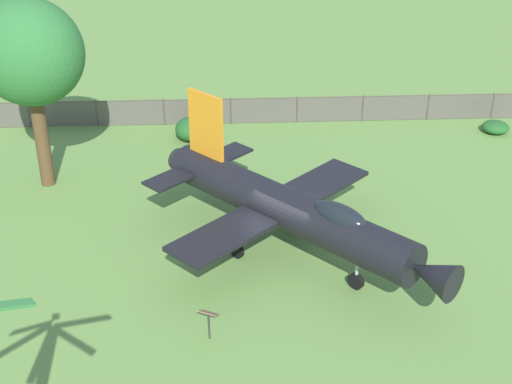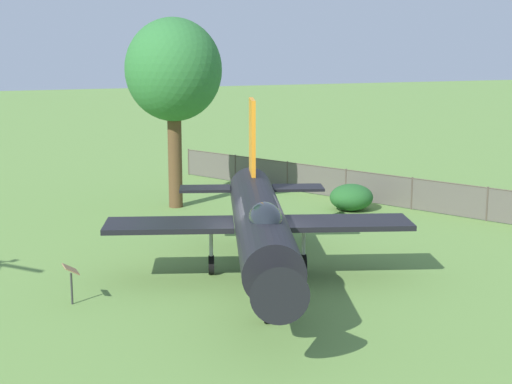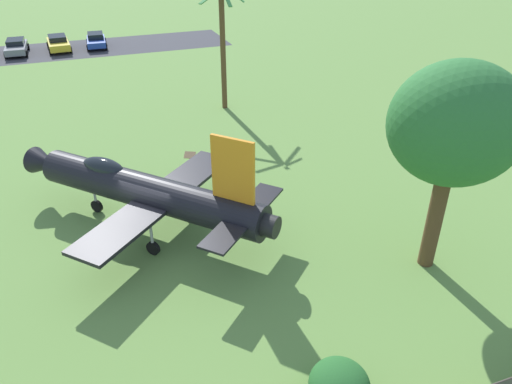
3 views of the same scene
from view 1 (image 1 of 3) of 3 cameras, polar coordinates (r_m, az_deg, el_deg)
name	(u,v)px [view 1 (image 1 of 3)]	position (r m, az deg, el deg)	size (l,w,h in m)	color
ground_plane	(285,253)	(27.71, 2.27, -4.75)	(200.00, 200.00, 0.00)	#668E42
display_jet	(293,210)	(26.47, 2.92, -1.44)	(12.64, 9.46, 5.29)	black
shade_tree	(29,54)	(31.53, -17.29, 10.27)	(4.71, 4.14, 8.27)	brown
perimeter_fence	(297,109)	(38.51, 3.21, 6.50)	(30.63, 16.44, 1.43)	#4C4238
shrub_near_fence	(496,127)	(39.34, 18.17, 4.83)	(1.35, 1.33, 0.61)	#235B26
shrub_by_tree	(194,129)	(36.67, -4.89, 4.95)	(1.80, 1.90, 1.16)	#235B26
info_plaque	(209,317)	(23.21, -3.70, -9.71)	(0.61, 0.42, 1.14)	#333333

